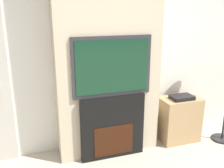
# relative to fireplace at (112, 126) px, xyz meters

# --- Properties ---
(wall_back) EXTENTS (6.00, 0.06, 2.70)m
(wall_back) POSITION_rel_fireplace_xyz_m (0.00, 0.37, 0.95)
(wall_back) COLOR silver
(wall_back) RESTS_ON ground_plane
(chimney_breast) EXTENTS (1.27, 0.34, 2.70)m
(chimney_breast) POSITION_rel_fireplace_xyz_m (0.00, 0.17, 0.95)
(chimney_breast) COLOR beige
(chimney_breast) RESTS_ON ground_plane
(fireplace) EXTENTS (0.79, 0.15, 0.80)m
(fireplace) POSITION_rel_fireplace_xyz_m (0.00, 0.00, 0.00)
(fireplace) COLOR black
(fireplace) RESTS_ON ground_plane
(television) EXTENTS (0.94, 0.07, 0.70)m
(television) POSITION_rel_fireplace_xyz_m (0.00, -0.00, 0.75)
(television) COLOR #2D2D33
(television) RESTS_ON fireplace
(media_stand) EXTENTS (0.54, 0.37, 0.67)m
(media_stand) POSITION_rel_fireplace_xyz_m (1.01, 0.10, -0.08)
(media_stand) COLOR tan
(media_stand) RESTS_ON ground_plane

